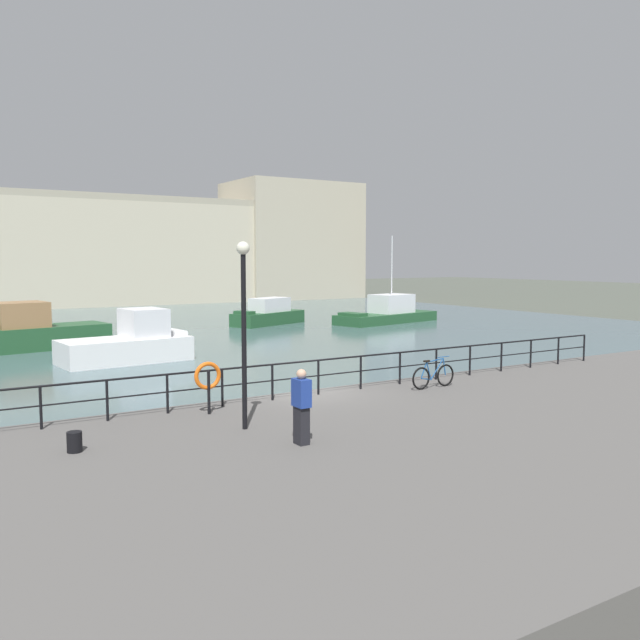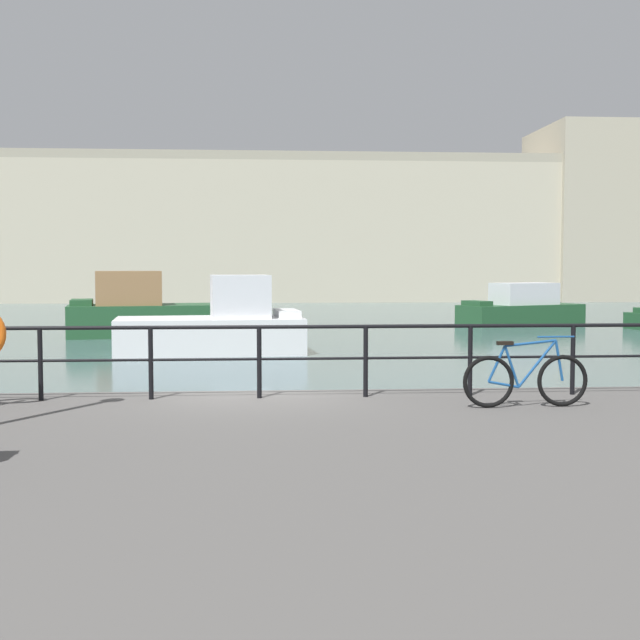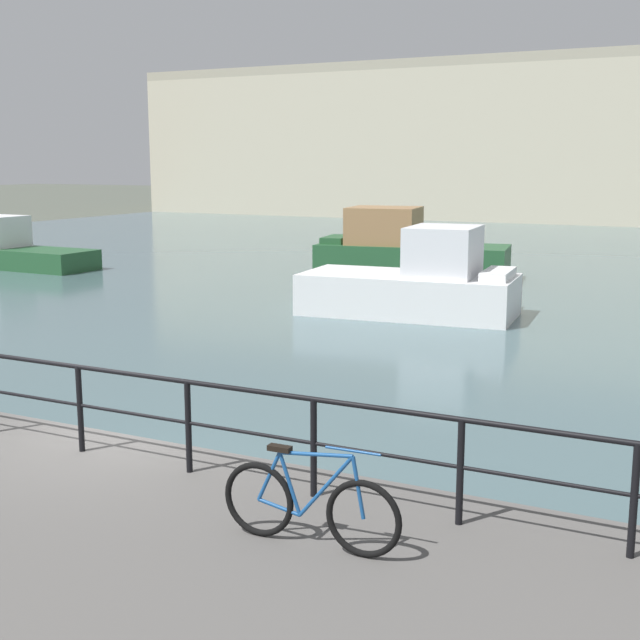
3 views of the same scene
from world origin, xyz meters
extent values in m
plane|color=#4C5147|center=(0.00, 0.00, 0.00)|extent=(240.00, 240.00, 0.00)
cube|color=#476066|center=(0.00, 30.20, 0.01)|extent=(80.00, 60.00, 0.01)
cube|color=#23512D|center=(-4.10, 21.96, 0.66)|extent=(7.41, 3.74, 1.29)
cube|color=#997047|center=(-5.19, 21.79, 1.99)|extent=(2.92, 2.71, 1.39)
cube|color=#23512D|center=(-7.03, 21.49, 1.42)|extent=(1.13, 1.97, 0.24)
cube|color=white|center=(-1.49, 14.67, 0.60)|extent=(6.31, 3.34, 1.18)
cube|color=silver|center=(-0.50, 14.76, 1.89)|extent=(2.07, 2.46, 1.40)
cube|color=white|center=(1.05, 14.90, 1.31)|extent=(0.91, 2.01, 0.24)
cylinder|color=black|center=(0.14, -0.75, 1.46)|extent=(0.07, 0.07, 1.05)
cylinder|color=black|center=(1.71, -0.75, 1.46)|extent=(0.07, 0.07, 1.05)
cylinder|color=black|center=(3.29, -0.75, 1.46)|extent=(0.07, 0.07, 1.05)
cylinder|color=black|center=(4.86, -0.75, 1.46)|extent=(0.07, 0.07, 1.05)
cylinder|color=black|center=(6.44, -0.75, 1.46)|extent=(0.07, 0.07, 1.05)
cylinder|color=black|center=(1.71, -0.75, 1.98)|extent=(22.06, 0.06, 0.06)
cylinder|color=black|center=(1.71, -0.75, 1.51)|extent=(22.06, 0.04, 0.04)
torus|color=black|center=(4.32, -1.81, 1.29)|extent=(0.72, 0.08, 0.72)
torus|color=black|center=(3.27, -1.84, 1.29)|extent=(0.72, 0.08, 0.72)
cylinder|color=#194C8C|center=(3.95, -1.82, 1.53)|extent=(0.55, 0.05, 0.66)
cylinder|color=#194C8C|center=(3.59, -1.83, 1.50)|extent=(0.23, 0.04, 0.58)
cylinder|color=#194C8C|center=(3.85, -1.82, 1.82)|extent=(0.72, 0.06, 0.11)
cylinder|color=#194C8C|center=(3.48, -1.83, 1.25)|extent=(0.43, 0.05, 0.12)
cylinder|color=#194C8C|center=(3.38, -1.84, 1.54)|extent=(0.26, 0.04, 0.51)
cylinder|color=#194C8C|center=(4.26, -1.81, 1.57)|extent=(0.14, 0.04, 0.57)
cube|color=black|center=(3.49, -1.83, 1.82)|extent=(0.22, 0.10, 0.05)
cylinder|color=#194C8C|center=(4.21, -1.81, 1.90)|extent=(0.52, 0.04, 0.02)
camera|label=1|loc=(-10.30, -17.68, 5.04)|focal=37.25mm
camera|label=2|loc=(0.14, -13.04, 2.87)|focal=47.13mm
camera|label=3|loc=(7.13, -8.29, 4.39)|focal=47.90mm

